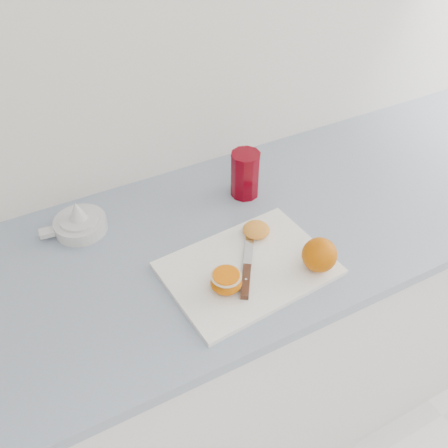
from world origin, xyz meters
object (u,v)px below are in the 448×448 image
Objects in this scene: cutting_board at (248,268)px; red_tumbler at (245,176)px; half_orange at (226,282)px; citrus_juicer at (79,223)px; counter at (208,350)px.

cutting_board is 0.28m from red_tumbler.
red_tumbler is (0.20, 0.28, 0.03)m from half_orange.
citrus_juicer reaches higher than half_orange.
cutting_board is at bearing -70.98° from counter.
cutting_board is 0.08m from half_orange.
counter is 38.56× the size of half_orange.
red_tumbler is (0.13, 0.25, 0.05)m from cutting_board.
cutting_board is 0.42m from citrus_juicer.
cutting_board reaches higher than counter.
citrus_juicer is at bearing 122.80° from half_orange.
half_orange is (-0.03, -0.16, 0.48)m from counter.
citrus_juicer is at bearing 171.66° from red_tumbler.
cutting_board is (0.04, -0.13, 0.45)m from counter.
half_orange is (-0.07, -0.03, 0.03)m from cutting_board.
counter is 0.54m from red_tumbler.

